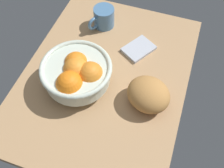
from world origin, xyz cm
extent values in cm
cube|color=tan|center=(0.00, 0.00, -1.50)|extent=(75.99, 56.59, 3.00)
cylinder|color=silver|center=(-6.21, 7.49, 1.46)|extent=(10.55, 10.55, 2.93)
cylinder|color=silver|center=(-6.21, 7.49, 5.90)|extent=(21.76, 21.76, 5.95)
torus|color=silver|center=(-6.21, 7.49, 8.88)|extent=(23.36, 23.36, 1.60)
sphere|color=orange|center=(-3.71, 8.59, 7.58)|extent=(7.86, 7.86, 7.86)
sphere|color=orange|center=(-12.09, 7.14, 7.72)|extent=(8.68, 8.68, 8.68)
sphere|color=orange|center=(-6.33, 2.55, 7.67)|extent=(8.39, 8.39, 8.39)
sphere|color=orange|center=(-6.21, 7.49, 7.68)|extent=(8.45, 8.45, 8.45)
ellipsoid|color=#B77E42|center=(-5.56, -16.67, 4.55)|extent=(17.09, 17.92, 9.11)
cube|color=#B1B7C4|center=(15.15, -7.90, 0.63)|extent=(13.94, 12.90, 1.27)
cylinder|color=teal|center=(23.65, 8.98, 4.00)|extent=(8.14, 8.14, 8.00)
torus|color=teal|center=(18.99, 11.44, 4.00)|extent=(5.58, 3.71, 5.68)
camera|label=1|loc=(-49.67, -19.75, 74.82)|focal=41.75mm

